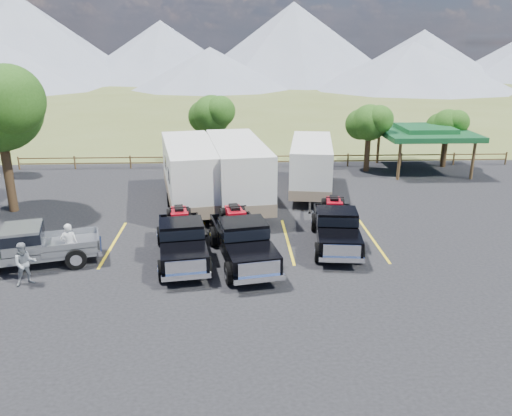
{
  "coord_description": "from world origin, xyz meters",
  "views": [
    {
      "loc": [
        -0.4,
        -17.39,
        8.76
      ],
      "look_at": [
        0.54,
        4.18,
        1.6
      ],
      "focal_mm": 35.0,
      "sensor_mm": 36.0,
      "label": 1
    }
  ],
  "objects_px": {
    "rig_left": "(182,238)",
    "person_a": "(70,244)",
    "person_b": "(25,264)",
    "rig_center": "(242,238)",
    "rig_right": "(336,225)",
    "trailer_left": "(191,174)",
    "trailer_center": "(238,172)",
    "trailer_right": "(311,166)",
    "pickup_silver": "(28,245)",
    "pavilion": "(425,132)"
  },
  "relations": [
    {
      "from": "trailer_center",
      "to": "person_b",
      "type": "bearing_deg",
      "value": -138.17
    },
    {
      "from": "rig_right",
      "to": "trailer_left",
      "type": "bearing_deg",
      "value": 146.05
    },
    {
      "from": "rig_left",
      "to": "trailer_center",
      "type": "distance_m",
      "value": 7.72
    },
    {
      "from": "trailer_right",
      "to": "person_a",
      "type": "distance_m",
      "value": 15.21
    },
    {
      "from": "rig_center",
      "to": "trailer_left",
      "type": "bearing_deg",
      "value": 98.99
    },
    {
      "from": "rig_left",
      "to": "person_b",
      "type": "relative_size",
      "value": 3.55
    },
    {
      "from": "trailer_center",
      "to": "person_a",
      "type": "distance_m",
      "value": 10.42
    },
    {
      "from": "rig_left",
      "to": "trailer_right",
      "type": "distance_m",
      "value": 11.83
    },
    {
      "from": "rig_right",
      "to": "person_b",
      "type": "distance_m",
      "value": 12.91
    },
    {
      "from": "trailer_center",
      "to": "person_b",
      "type": "xyz_separation_m",
      "value": [
        -8.07,
        -9.43,
        -1.05
      ]
    },
    {
      "from": "rig_left",
      "to": "person_a",
      "type": "height_order",
      "value": "rig_left"
    },
    {
      "from": "trailer_left",
      "to": "trailer_right",
      "type": "xyz_separation_m",
      "value": [
        7.01,
        2.45,
        -0.22
      ]
    },
    {
      "from": "rig_center",
      "to": "trailer_right",
      "type": "height_order",
      "value": "trailer_right"
    },
    {
      "from": "rig_right",
      "to": "trailer_center",
      "type": "distance_m",
      "value": 7.49
    },
    {
      "from": "trailer_center",
      "to": "trailer_right",
      "type": "distance_m",
      "value": 5.04
    },
    {
      "from": "rig_center",
      "to": "person_b",
      "type": "bearing_deg",
      "value": -177.72
    },
    {
      "from": "rig_left",
      "to": "trailer_right",
      "type": "height_order",
      "value": "trailer_right"
    },
    {
      "from": "rig_center",
      "to": "rig_right",
      "type": "relative_size",
      "value": 1.07
    },
    {
      "from": "rig_left",
      "to": "trailer_left",
      "type": "bearing_deg",
      "value": 82.41
    },
    {
      "from": "trailer_center",
      "to": "person_b",
      "type": "relative_size",
      "value": 6.21
    },
    {
      "from": "pavilion",
      "to": "person_b",
      "type": "bearing_deg",
      "value": -141.55
    },
    {
      "from": "trailer_left",
      "to": "trailer_center",
      "type": "distance_m",
      "value": 2.55
    },
    {
      "from": "rig_center",
      "to": "person_a",
      "type": "distance_m",
      "value": 7.07
    },
    {
      "from": "pavilion",
      "to": "rig_right",
      "type": "bearing_deg",
      "value": -123.33
    },
    {
      "from": "trailer_center",
      "to": "rig_left",
      "type": "bearing_deg",
      "value": -116.08
    },
    {
      "from": "person_a",
      "to": "pavilion",
      "type": "bearing_deg",
      "value": -153.27
    },
    {
      "from": "rig_left",
      "to": "rig_center",
      "type": "xyz_separation_m",
      "value": [
        2.55,
        -0.26,
        0.04
      ]
    },
    {
      "from": "person_a",
      "to": "person_b",
      "type": "bearing_deg",
      "value": 46.56
    },
    {
      "from": "trailer_left",
      "to": "pickup_silver",
      "type": "distance_m",
      "value": 9.78
    },
    {
      "from": "person_a",
      "to": "trailer_center",
      "type": "bearing_deg",
      "value": -142.28
    },
    {
      "from": "trailer_left",
      "to": "person_b",
      "type": "height_order",
      "value": "trailer_left"
    },
    {
      "from": "pickup_silver",
      "to": "person_b",
      "type": "height_order",
      "value": "pickup_silver"
    },
    {
      "from": "pickup_silver",
      "to": "person_b",
      "type": "distance_m",
      "value": 1.77
    },
    {
      "from": "rig_center",
      "to": "trailer_left",
      "type": "height_order",
      "value": "trailer_left"
    },
    {
      "from": "rig_right",
      "to": "person_a",
      "type": "bearing_deg",
      "value": -165.04
    },
    {
      "from": "trailer_right",
      "to": "person_a",
      "type": "height_order",
      "value": "trailer_right"
    },
    {
      "from": "trailer_center",
      "to": "pickup_silver",
      "type": "bearing_deg",
      "value": -145.6
    },
    {
      "from": "rig_center",
      "to": "pickup_silver",
      "type": "height_order",
      "value": "rig_center"
    },
    {
      "from": "pavilion",
      "to": "pickup_silver",
      "type": "bearing_deg",
      "value": -145.09
    },
    {
      "from": "rig_left",
      "to": "person_a",
      "type": "xyz_separation_m",
      "value": [
        -4.52,
        -0.44,
        -0.03
      ]
    },
    {
      "from": "person_b",
      "to": "trailer_right",
      "type": "bearing_deg",
      "value": 15.92
    },
    {
      "from": "person_a",
      "to": "rig_right",
      "type": "bearing_deg",
      "value": 178.32
    },
    {
      "from": "person_b",
      "to": "rig_center",
      "type": "bearing_deg",
      "value": -14.12
    },
    {
      "from": "trailer_right",
      "to": "person_b",
      "type": "distance_m",
      "value": 17.2
    },
    {
      "from": "trailer_center",
      "to": "pavilion",
      "type": "bearing_deg",
      "value": 21.92
    },
    {
      "from": "trailer_left",
      "to": "pickup_silver",
      "type": "height_order",
      "value": "trailer_left"
    },
    {
      "from": "rig_right",
      "to": "pickup_silver",
      "type": "bearing_deg",
      "value": -165.95
    },
    {
      "from": "rig_center",
      "to": "trailer_right",
      "type": "bearing_deg",
      "value": 55.34
    },
    {
      "from": "trailer_center",
      "to": "rig_center",
      "type": "bearing_deg",
      "value": -96.7
    },
    {
      "from": "trailer_right",
      "to": "person_a",
      "type": "bearing_deg",
      "value": -129.84
    }
  ]
}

